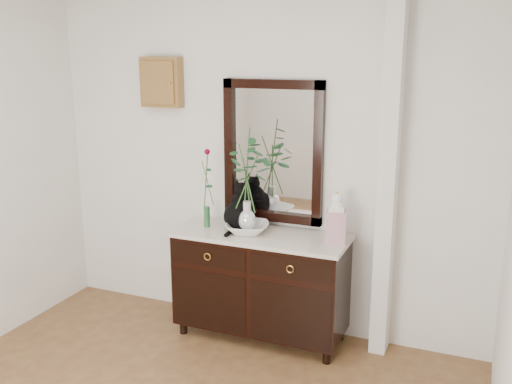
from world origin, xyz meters
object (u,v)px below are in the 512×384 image
at_px(sideboard, 261,280).
at_px(lotus_bowl, 247,228).
at_px(ginger_jar, 336,217).
at_px(cat, 239,206).

bearing_deg(sideboard, lotus_bowl, -168.57).
distance_m(sideboard, ginger_jar, 0.80).
bearing_deg(ginger_jar, lotus_bowl, -175.76).
xyz_separation_m(sideboard, ginger_jar, (0.57, 0.03, 0.56)).
height_order(cat, ginger_jar, ginger_jar).
relative_size(sideboard, cat, 3.67).
height_order(cat, lotus_bowl, cat).
bearing_deg(lotus_bowl, cat, 142.74).
xyz_separation_m(cat, ginger_jar, (0.78, -0.03, 0.01)).
height_order(lotus_bowl, ginger_jar, ginger_jar).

